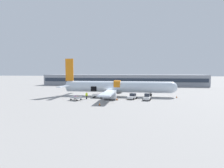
# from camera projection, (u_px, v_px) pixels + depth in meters

# --- Properties ---
(ground_plane) EXTENTS (500.00, 500.00, 0.00)m
(ground_plane) POSITION_uv_depth(u_px,v_px,m) (108.00, 97.00, 49.35)
(ground_plane) COLOR gray
(terminal_strip) EXTENTS (82.64, 14.07, 5.58)m
(terminal_strip) POSITION_uv_depth(u_px,v_px,m) (123.00, 80.00, 93.17)
(terminal_strip) COLOR gray
(terminal_strip) RESTS_ON ground_plane
(airplane) EXTENTS (33.97, 28.51, 11.05)m
(airplane) POSITION_uv_depth(u_px,v_px,m) (116.00, 87.00, 51.10)
(airplane) COLOR silver
(airplane) RESTS_ON ground_plane
(baggage_tug_lead) EXTENTS (2.24, 2.75, 1.65)m
(baggage_tug_lead) POSITION_uv_depth(u_px,v_px,m) (147.00, 97.00, 43.41)
(baggage_tug_lead) COLOR white
(baggage_tug_lead) RESTS_ON ground_plane
(baggage_tug_mid) EXTENTS (2.65, 3.16, 1.46)m
(baggage_tug_mid) POSITION_uv_depth(u_px,v_px,m) (132.00, 97.00, 45.20)
(baggage_tug_mid) COLOR white
(baggage_tug_mid) RESTS_ON ground_plane
(baggage_cart_loading) EXTENTS (3.95, 1.99, 1.02)m
(baggage_cart_loading) POSITION_uv_depth(u_px,v_px,m) (98.00, 96.00, 47.27)
(baggage_cart_loading) COLOR silver
(baggage_cart_loading) RESTS_ON ground_plane
(baggage_cart_queued) EXTENTS (3.79, 2.54, 1.07)m
(baggage_cart_queued) POSITION_uv_depth(u_px,v_px,m) (76.00, 98.00, 43.46)
(baggage_cart_queued) COLOR #B7BABF
(baggage_cart_queued) RESTS_ON ground_plane
(ground_crew_loader_a) EXTENTS (0.59, 0.59, 1.84)m
(ground_crew_loader_a) POSITION_uv_depth(u_px,v_px,m) (87.00, 95.00, 45.13)
(ground_crew_loader_a) COLOR black
(ground_crew_loader_a) RESTS_ON ground_plane
(ground_crew_loader_b) EXTENTS (0.57, 0.43, 1.64)m
(ground_crew_loader_b) POSITION_uv_depth(u_px,v_px,m) (112.00, 95.00, 47.57)
(ground_crew_loader_b) COLOR #2D2D33
(ground_crew_loader_b) RESTS_ON ground_plane
(ground_crew_driver) EXTENTS (0.46, 0.63, 1.82)m
(ground_crew_driver) POSITION_uv_depth(u_px,v_px,m) (114.00, 94.00, 48.16)
(ground_crew_driver) COLOR black
(ground_crew_driver) RESTS_ON ground_plane
(ground_crew_supervisor) EXTENTS (0.55, 0.51, 1.65)m
(ground_crew_supervisor) POSITION_uv_depth(u_px,v_px,m) (108.00, 95.00, 47.43)
(ground_crew_supervisor) COLOR black
(ground_crew_supervisor) RESTS_ON ground_plane
(safety_cone_nose) EXTENTS (0.51, 0.51, 0.64)m
(safety_cone_nose) POSITION_uv_depth(u_px,v_px,m) (177.00, 97.00, 47.59)
(safety_cone_nose) COLOR black
(safety_cone_nose) RESTS_ON ground_plane
(safety_cone_engine_left) EXTENTS (0.52, 0.52, 0.74)m
(safety_cone_engine_left) POSITION_uv_depth(u_px,v_px,m) (100.00, 104.00, 36.79)
(safety_cone_engine_left) COLOR black
(safety_cone_engine_left) RESTS_ON ground_plane
(safety_cone_wingtip) EXTENTS (0.64, 0.64, 0.64)m
(safety_cone_wingtip) POSITION_uv_depth(u_px,v_px,m) (117.00, 99.00, 43.61)
(safety_cone_wingtip) COLOR black
(safety_cone_wingtip) RESTS_ON ground_plane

